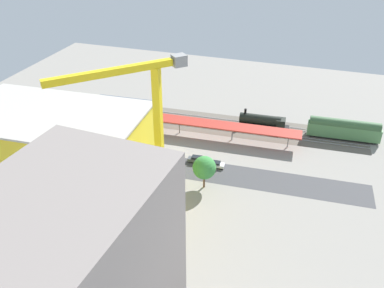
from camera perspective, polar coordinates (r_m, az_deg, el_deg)
ground_plane at (r=108.95m, az=-2.38°, el=-1.45°), size 157.48×157.48×0.00m
rail_bed at (r=125.16m, az=0.72°, el=3.12°), size 98.97×18.28×0.01m
street_asphalt at (r=104.65m, az=-3.42°, el=-2.96°), size 98.75×13.91×0.01m
track_rails at (r=125.08m, az=0.72°, el=3.19°), size 98.31×11.85×0.12m
platform_canopy_near at (r=117.18m, az=-1.76°, el=3.33°), size 68.20×8.35×4.30m
locomotive at (r=122.97m, az=9.95°, el=3.07°), size 14.65×3.61×5.25m
passenger_coach at (r=122.03m, az=20.26°, el=1.97°), size 19.62×3.94×5.97m
freight_coach_far at (r=129.01m, az=-8.90°, el=5.18°), size 18.66×3.79×6.00m
parked_car_0 at (r=103.70m, az=3.22°, el=-2.85°), size 4.76×2.16×1.52m
parked_car_1 at (r=105.31m, az=0.69°, el=-2.17°), size 4.76×2.11×1.72m
parked_car_2 at (r=106.95m, az=-2.92°, el=-1.62°), size 4.70×2.16×1.82m
parked_car_3 at (r=108.64m, az=-5.58°, el=-1.24°), size 4.26×2.01×1.61m
parked_car_4 at (r=111.22m, az=-8.47°, el=-0.58°), size 4.54×2.04×1.80m
construction_building at (r=90.91m, az=-18.03°, el=-2.24°), size 37.29×22.88×21.48m
construction_roof_slab at (r=85.76m, az=-19.19°, el=3.92°), size 37.92×23.51×0.40m
tower_crane at (r=77.15m, az=-5.81°, el=1.34°), size 18.48×18.83×34.56m
box_truck_0 at (r=108.92m, az=-15.86°, el=-1.74°), size 9.49×2.83×3.21m
box_truck_1 at (r=105.09m, az=-9.90°, el=-2.18°), size 9.74×2.72×3.35m
box_truck_2 at (r=111.30m, az=-16.34°, el=-1.09°), size 9.67×3.29×3.17m
street_tree_0 at (r=105.36m, az=-13.11°, el=-0.01°), size 4.58×4.58×7.84m
street_tree_1 at (r=93.99m, az=1.72°, el=-3.30°), size 5.40×5.40×8.09m
street_tree_2 at (r=106.59m, az=-15.24°, el=-0.51°), size 5.62×5.62×7.42m
traffic_light at (r=108.30m, az=-15.59°, el=-0.32°), size 0.50×0.36×6.20m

